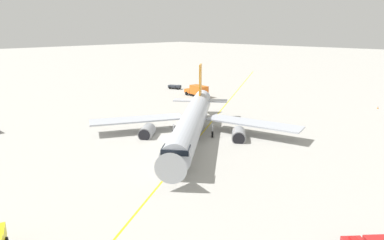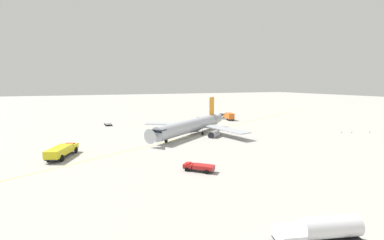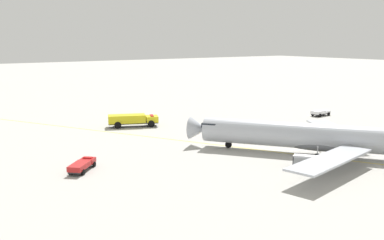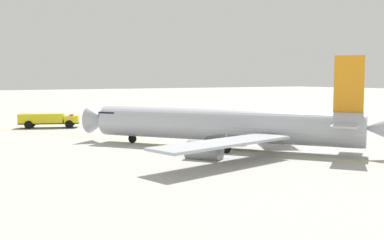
{
  "view_description": "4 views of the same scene",
  "coord_description": "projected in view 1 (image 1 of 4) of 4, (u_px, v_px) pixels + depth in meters",
  "views": [
    {
      "loc": [
        -38.88,
        -41.51,
        18.23
      ],
      "look_at": [
        4.64,
        -0.64,
        2.21
      ],
      "focal_mm": 32.15,
      "sensor_mm": 36.0,
      "label": 1
    },
    {
      "loc": [
        -29.54,
        -78.5,
        16.12
      ],
      "look_at": [
        1.21,
        -5.23,
        4.94
      ],
      "focal_mm": 24.66,
      "sensor_mm": 36.0,
      "label": 2
    },
    {
      "loc": [
        45.96,
        -56.54,
        17.7
      ],
      "look_at": [
        -15.52,
        -14.0,
        3.98
      ],
      "focal_mm": 41.29,
      "sensor_mm": 36.0,
      "label": 3
    },
    {
      "loc": [
        48.31,
        -36.49,
        8.7
      ],
      "look_at": [
        -0.08,
        -7.23,
        3.58
      ],
      "focal_mm": 43.69,
      "sensor_mm": 36.0,
      "label": 4
    }
  ],
  "objects": [
    {
      "name": "ground_plane",
      "position": [
        171.0,
        137.0,
        59.55
      ],
      "size": [
        600.0,
        600.0,
        0.0
      ],
      "primitive_type": "plane",
      "color": "#ADAAA3"
    },
    {
      "name": "airliner_main",
      "position": [
        192.0,
        123.0,
        57.83
      ],
      "size": [
        34.07,
        31.29,
        11.5
      ],
      "rotation": [
        0.0,
        0.0,
        3.78
      ],
      "color": "#B2B7C1",
      "rests_on": "ground_plane"
    },
    {
      "name": "catering_truck_truck",
      "position": [
        197.0,
        91.0,
        94.01
      ],
      "size": [
        3.84,
        8.01,
        3.1
      ],
      "rotation": [
        0.0,
        0.0,
        1.41
      ],
      "color": "#232326",
      "rests_on": "ground_plane"
    },
    {
      "name": "baggage_truck_truck",
      "position": [
        175.0,
        87.0,
        106.05
      ],
      "size": [
        2.84,
        4.2,
        1.22
      ],
      "rotation": [
        0.0,
        0.0,
        5.01
      ],
      "color": "#232326",
      "rests_on": "ground_plane"
    },
    {
      "name": "taxiway_centreline",
      "position": [
        195.0,
        142.0,
        56.94
      ],
      "size": [
        174.95,
        92.83,
        0.01
      ],
      "rotation": [
        0.0,
        0.0,
        3.63
      ],
      "color": "yellow",
      "rests_on": "ground_plane"
    },
    {
      "name": "safety_cone_near",
      "position": [
        378.0,
        107.0,
        80.19
      ],
      "size": [
        0.36,
        0.36,
        0.55
      ],
      "color": "orange",
      "rests_on": "ground_plane"
    }
  ]
}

